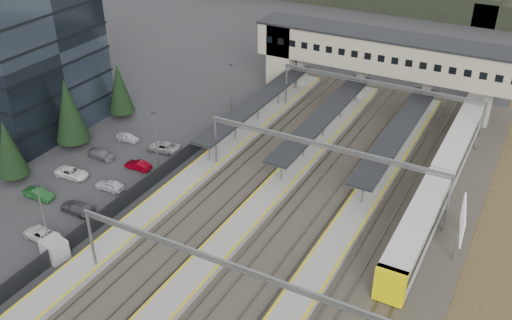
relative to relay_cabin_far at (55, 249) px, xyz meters
The scene contains 11 objects.
ground 10.93m from the relay_cabin_far, 50.48° to the left, with size 220.00×220.00×0.00m, color #2B2B2D.
car_park 6.43m from the relay_cabin_far, 165.28° to the left, with size 10.61×44.76×1.29m.
lampposts 10.24m from the relay_cabin_far, 96.37° to the left, with size 0.50×53.25×8.07m.
fence 13.40m from the relay_cabin_far, 88.19° to the left, with size 0.08×90.00×2.00m.
relay_cabin_far is the anchor object (origin of this frame).
rail_corridor 21.08m from the relay_cabin_far, 39.48° to the left, with size 34.00×90.00×0.92m.
canopies 38.14m from the relay_cabin_far, 68.53° to the left, with size 23.10×30.00×3.28m.
footbridge 52.92m from the relay_cabin_far, 73.81° to the left, with size 40.40×6.40×11.20m.
gantries 22.63m from the relay_cabin_far, 31.05° to the left, with size 28.40×62.28×7.17m.
train 49.45m from the relay_cabin_far, 51.28° to the left, with size 2.84×59.39×3.58m.
billboard 40.52m from the relay_cabin_far, 30.68° to the left, with size 1.13×5.73×4.88m.
Camera 1 is at (31.51, -37.86, 36.93)m, focal length 40.00 mm.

